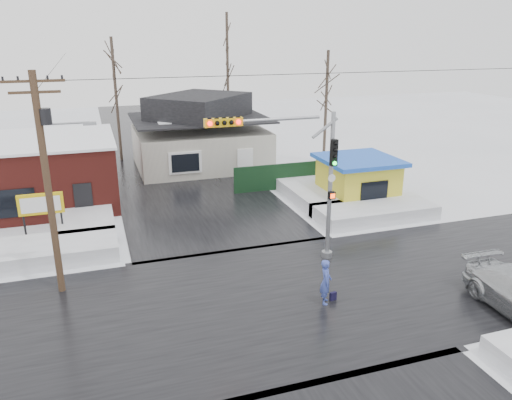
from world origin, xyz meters
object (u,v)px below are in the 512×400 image
object	(u,v)px
kiosk	(358,180)
pedestrian	(326,282)
marquee_sign	(41,205)
utility_pole	(48,173)
traffic_signal	(300,169)

from	to	relation	value
kiosk	pedestrian	world-z (taller)	kiosk
marquee_sign	kiosk	bearing A→B (deg)	1.55
utility_pole	kiosk	world-z (taller)	utility_pole
traffic_signal	pedestrian	world-z (taller)	traffic_signal
traffic_signal	kiosk	xyz separation A→B (m)	(7.07, 7.03, -3.08)
utility_pole	kiosk	xyz separation A→B (m)	(17.43, 6.49, -3.65)
kiosk	pedestrian	distance (m)	13.19
traffic_signal	pedestrian	bearing A→B (deg)	-95.99
marquee_sign	pedestrian	distance (m)	15.17
traffic_signal	utility_pole	bearing A→B (deg)	177.05
utility_pole	marquee_sign	distance (m)	6.87
traffic_signal	kiosk	bearing A→B (deg)	44.84
marquee_sign	kiosk	distance (m)	18.51
utility_pole	marquee_sign	bearing A→B (deg)	100.13
utility_pole	pedestrian	xyz separation A→B (m)	(9.96, -4.37, -4.18)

